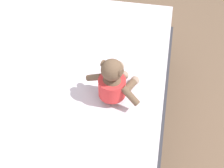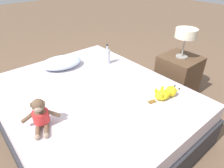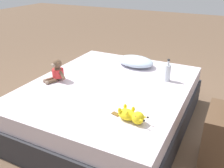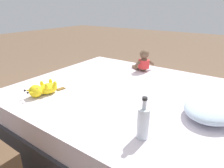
{
  "view_description": "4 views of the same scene",
  "coord_description": "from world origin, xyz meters",
  "px_view_note": "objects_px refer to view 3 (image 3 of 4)",
  "views": [
    {
      "loc": [
        -0.72,
        0.83,
        1.6
      ],
      "look_at": [
        -0.54,
        -0.14,
        0.55
      ],
      "focal_mm": 52.9,
      "sensor_mm": 36.0,
      "label": 1
    },
    {
      "loc": [
        -0.85,
        -1.34,
        1.52
      ],
      "look_at": [
        0.19,
        -0.09,
        0.5
      ],
      "focal_mm": 31.61,
      "sensor_mm": 36.0,
      "label": 2
    },
    {
      "loc": [
        1.08,
        -2.07,
        1.53
      ],
      "look_at": [
        0.11,
        -0.14,
        0.54
      ],
      "focal_mm": 40.0,
      "sensor_mm": 36.0,
      "label": 3
    },
    {
      "loc": [
        1.3,
        0.72,
        1.11
      ],
      "look_at": [
        0.13,
        -0.09,
        0.53
      ],
      "focal_mm": 30.68,
      "sensor_mm": 36.0,
      "label": 4
    }
  ],
  "objects_px": {
    "glass_bottle": "(167,72)",
    "bed": "(109,104)",
    "plush_yellow_creature": "(131,116)",
    "pillow": "(135,61)",
    "plush_monkey": "(57,72)"
  },
  "relations": [
    {
      "from": "glass_bottle",
      "to": "bed",
      "type": "bearing_deg",
      "value": -143.85
    },
    {
      "from": "pillow",
      "to": "plush_yellow_creature",
      "type": "xyz_separation_m",
      "value": [
        0.44,
        -1.16,
        -0.01
      ]
    },
    {
      "from": "bed",
      "to": "glass_bottle",
      "type": "relative_size",
      "value": 8.02
    },
    {
      "from": "pillow",
      "to": "glass_bottle",
      "type": "relative_size",
      "value": 2.17
    },
    {
      "from": "bed",
      "to": "pillow",
      "type": "xyz_separation_m",
      "value": [
        0.03,
        0.64,
        0.28
      ]
    },
    {
      "from": "pillow",
      "to": "glass_bottle",
      "type": "height_order",
      "value": "glass_bottle"
    },
    {
      "from": "bed",
      "to": "plush_yellow_creature",
      "type": "bearing_deg",
      "value": -48.09
    },
    {
      "from": "pillow",
      "to": "plush_monkey",
      "type": "distance_m",
      "value": 0.98
    },
    {
      "from": "pillow",
      "to": "bed",
      "type": "bearing_deg",
      "value": -93.01
    },
    {
      "from": "plush_yellow_creature",
      "to": "glass_bottle",
      "type": "bearing_deg",
      "value": 87.73
    },
    {
      "from": "pillow",
      "to": "plush_yellow_creature",
      "type": "height_order",
      "value": "pillow"
    },
    {
      "from": "pillow",
      "to": "plush_yellow_creature",
      "type": "relative_size",
      "value": 1.58
    },
    {
      "from": "pillow",
      "to": "plush_monkey",
      "type": "relative_size",
      "value": 1.92
    },
    {
      "from": "bed",
      "to": "plush_yellow_creature",
      "type": "relative_size",
      "value": 5.86
    },
    {
      "from": "plush_monkey",
      "to": "plush_yellow_creature",
      "type": "bearing_deg",
      "value": -20.32
    }
  ]
}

